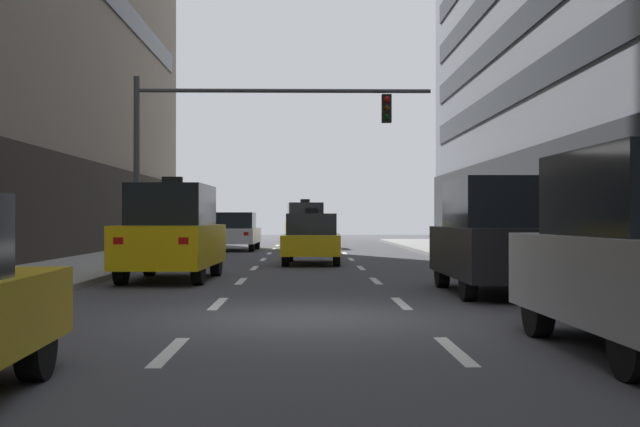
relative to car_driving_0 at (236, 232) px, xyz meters
name	(u,v)px	position (x,y,z in m)	size (l,w,h in m)	color
ground_plane	(311,318)	(3.19, -25.14, -0.84)	(120.00, 120.00, 0.00)	#424247
lane_stripe_l1_s3	(169,351)	(1.64, -28.14, -0.84)	(0.16, 2.00, 0.01)	silver
lane_stripe_l1_s4	(218,304)	(1.64, -23.14, -0.84)	(0.16, 2.00, 0.01)	silver
lane_stripe_l1_s5	(241,281)	(1.64, -18.14, -0.84)	(0.16, 2.00, 0.01)	silver
lane_stripe_l1_s6	(254,268)	(1.64, -13.14, -0.84)	(0.16, 2.00, 0.01)	silver
lane_stripe_l1_s7	(263,259)	(1.64, -8.14, -0.84)	(0.16, 2.00, 0.01)	silver
lane_stripe_l1_s8	(269,253)	(1.64, -3.14, -0.84)	(0.16, 2.00, 0.01)	silver
lane_stripe_l1_s9	(274,249)	(1.64, 1.86, -0.84)	(0.16, 2.00, 0.01)	silver
lane_stripe_l1_s10	(277,245)	(1.64, 6.86, -0.84)	(0.16, 2.00, 0.01)	silver
lane_stripe_l2_s3	(455,351)	(4.74, -28.14, -0.84)	(0.16, 2.00, 0.01)	silver
lane_stripe_l2_s4	(401,303)	(4.74, -23.14, -0.84)	(0.16, 2.00, 0.01)	silver
lane_stripe_l2_s5	(376,281)	(4.74, -18.14, -0.84)	(0.16, 2.00, 0.01)	silver
lane_stripe_l2_s6	(361,268)	(4.74, -13.14, -0.84)	(0.16, 2.00, 0.01)	silver
lane_stripe_l2_s7	(351,259)	(4.74, -8.14, -0.84)	(0.16, 2.00, 0.01)	silver
lane_stripe_l2_s8	(344,253)	(4.74, -3.14, -0.84)	(0.16, 2.00, 0.01)	silver
lane_stripe_l2_s9	(339,249)	(4.74, 1.86, -0.84)	(0.16, 2.00, 0.01)	silver
lane_stripe_l2_s10	(335,245)	(4.74, 6.86, -0.84)	(0.16, 2.00, 0.01)	silver
car_driving_0	(236,232)	(0.00, 0.00, 0.00)	(2.02, 4.61, 1.71)	black
taxi_driving_1	(172,233)	(0.00, -17.78, 0.27)	(2.07, 4.67, 2.42)	black
taxi_driving_3	(312,239)	(3.33, -10.99, -0.05)	(1.91, 4.31, 1.77)	black
taxi_driving_4	(305,225)	(3.11, 3.85, 0.26)	(2.13, 4.66, 2.40)	black
car_parked_2	(497,236)	(6.80, -21.37, 0.26)	(1.92, 4.57, 2.21)	black
traffic_signal_0	(234,132)	(0.99, -12.74, 3.18)	(8.80, 0.35, 5.50)	#4C4C51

